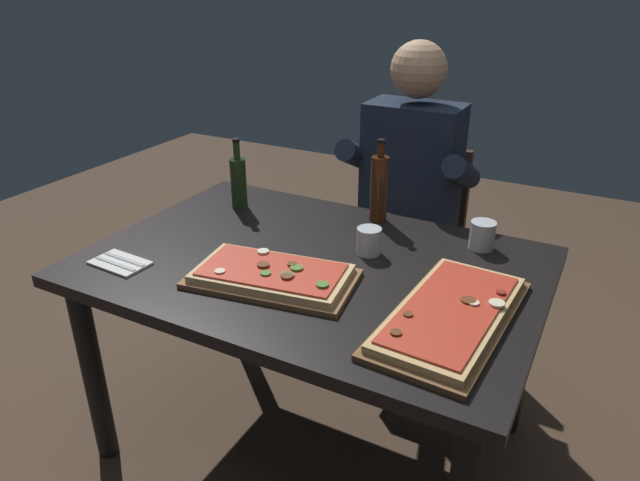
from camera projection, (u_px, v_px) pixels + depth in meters
ground_plane at (314, 439)px, 2.14m from camera, size 6.40×6.40×0.00m
dining_table at (313, 287)px, 1.86m from camera, size 1.40×0.96×0.74m
pizza_rectangular_front at (272, 275)px, 1.70m from camera, size 0.52×0.33×0.05m
pizza_rectangular_left at (451, 314)px, 1.50m from camera, size 0.31×0.58×0.05m
wine_bottle_dark at (379, 188)px, 2.06m from camera, size 0.06×0.06×0.30m
oil_bottle_amber at (239, 181)px, 2.18m from camera, size 0.06×0.06×0.27m
tumbler_near_camera at (369, 242)px, 1.85m from camera, size 0.08×0.08×0.09m
tumbler_far_side at (482, 235)px, 1.88m from camera, size 0.08×0.08×0.09m
napkin_cutlery_set at (120, 263)px, 1.80m from camera, size 0.19×0.12×0.01m
diner_chair at (412, 235)px, 2.59m from camera, size 0.44×0.44×0.87m
seated_diner at (407, 190)px, 2.39m from camera, size 0.53×0.41×1.33m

